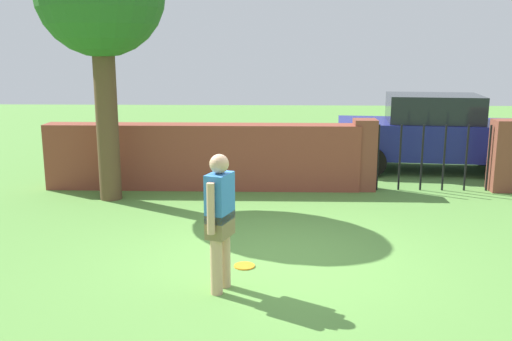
# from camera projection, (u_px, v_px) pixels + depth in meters

# --- Properties ---
(ground_plane) EXTENTS (40.00, 40.00, 0.00)m
(ground_plane) POSITION_uv_depth(u_px,v_px,m) (280.00, 260.00, 7.67)
(ground_plane) COLOR #568C3D
(brick_wall) EXTENTS (6.16, 0.50, 1.29)m
(brick_wall) POSITION_uv_depth(u_px,v_px,m) (202.00, 157.00, 11.36)
(brick_wall) COLOR brown
(brick_wall) RESTS_ON ground
(person) EXTENTS (0.33, 0.51, 1.62)m
(person) POSITION_uv_depth(u_px,v_px,m) (220.00, 216.00, 6.55)
(person) COLOR tan
(person) RESTS_ON ground
(fence_gate) EXTENTS (3.12, 0.44, 1.40)m
(fence_gate) POSITION_uv_depth(u_px,v_px,m) (433.00, 155.00, 11.21)
(fence_gate) COLOR brown
(fence_gate) RESTS_ON ground
(car) EXTENTS (4.36, 2.28, 1.72)m
(car) POSITION_uv_depth(u_px,v_px,m) (432.00, 133.00, 12.99)
(car) COLOR navy
(car) RESTS_ON ground
(frisbee_orange) EXTENTS (0.27, 0.27, 0.02)m
(frisbee_orange) POSITION_uv_depth(u_px,v_px,m) (244.00, 266.00, 7.45)
(frisbee_orange) COLOR orange
(frisbee_orange) RESTS_ON ground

